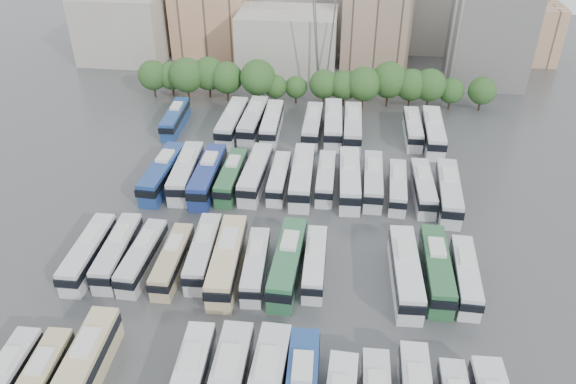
# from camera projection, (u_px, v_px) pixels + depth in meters

# --- Properties ---
(ground) EXTENTS (220.00, 220.00, 0.00)m
(ground) POSITION_uv_depth(u_px,v_px,m) (279.00, 243.00, 69.30)
(ground) COLOR #424447
(ground) RESTS_ON ground
(tree_line) EXTENTS (65.51, 8.03, 8.33)m
(tree_line) POSITION_uv_depth(u_px,v_px,m) (302.00, 81.00, 102.05)
(tree_line) COLOR black
(tree_line) RESTS_ON ground
(city_buildings) EXTENTS (102.00, 35.00, 20.00)m
(city_buildings) POSITION_uv_depth(u_px,v_px,m) (287.00, 15.00, 125.62)
(city_buildings) COLOR #9E998E
(city_buildings) RESTS_ON ground
(apartment_tower) EXTENTS (14.00, 14.00, 26.00)m
(apartment_tower) POSITION_uv_depth(u_px,v_px,m) (494.00, 16.00, 107.23)
(apartment_tower) COLOR silver
(apartment_tower) RESTS_ON ground
(bus_r0_s0) EXTENTS (2.57, 11.25, 3.52)m
(bus_r0_s0) POSITION_uv_depth(u_px,v_px,m) (3.00, 384.00, 49.61)
(bus_r0_s0) COLOR silver
(bus_r0_s0) RESTS_ON ground
(bus_r0_s2) EXTENTS (3.09, 13.03, 4.07)m
(bus_r0_s2) POSITION_uv_depth(u_px,v_px,m) (83.00, 370.00, 50.58)
(bus_r0_s2) COLOR #CCC18C
(bus_r0_s2) RESTS_ON ground
(bus_r0_s5) EXTENTS (3.07, 12.24, 3.81)m
(bus_r0_s5) POSITION_uv_depth(u_px,v_px,m) (189.00, 384.00, 49.48)
(bus_r0_s5) COLOR white
(bus_r0_s5) RESTS_ON ground
(bus_r1_s0) EXTENTS (2.73, 11.87, 3.71)m
(bus_r1_s0) POSITION_uv_depth(u_px,v_px,m) (89.00, 253.00, 64.88)
(bus_r1_s0) COLOR silver
(bus_r1_s0) RESTS_ON ground
(bus_r1_s1) EXTENTS (2.88, 11.68, 3.64)m
(bus_r1_s1) POSITION_uv_depth(u_px,v_px,m) (118.00, 251.00, 65.11)
(bus_r1_s1) COLOR silver
(bus_r1_s1) RESTS_ON ground
(bus_r1_s2) EXTENTS (2.85, 11.22, 3.49)m
(bus_r1_s2) POSITION_uv_depth(u_px,v_px,m) (143.00, 256.00, 64.48)
(bus_r1_s2) COLOR silver
(bus_r1_s2) RESTS_ON ground
(bus_r1_s3) EXTENTS (2.37, 10.85, 3.40)m
(bus_r1_s3) POSITION_uv_depth(u_px,v_px,m) (173.00, 260.00, 63.99)
(bus_r1_s3) COLOR tan
(bus_r1_s3) RESTS_ON ground
(bus_r1_s4) EXTENTS (3.07, 11.76, 3.66)m
(bus_r1_s4) POSITION_uv_depth(u_px,v_px,m) (204.00, 252.00, 65.03)
(bus_r1_s4) COLOR silver
(bus_r1_s4) RESTS_ON ground
(bus_r1_s5) EXTENTS (3.46, 13.35, 4.15)m
(bus_r1_s5) POSITION_uv_depth(u_px,v_px,m) (227.00, 260.00, 63.43)
(bus_r1_s5) COLOR beige
(bus_r1_s5) RESTS_ON ground
(bus_r1_s6) EXTENTS (2.89, 10.92, 3.39)m
(bus_r1_s6) POSITION_uv_depth(u_px,v_px,m) (256.00, 265.00, 63.25)
(bus_r1_s6) COLOR silver
(bus_r1_s6) RESTS_ON ground
(bus_r1_s7) EXTENTS (3.28, 13.07, 4.07)m
(bus_r1_s7) POSITION_uv_depth(u_px,v_px,m) (288.00, 262.00, 63.19)
(bus_r1_s7) COLOR #2E6D44
(bus_r1_s7) RESTS_ON ground
(bus_r1_s8) EXTENTS (2.50, 10.82, 3.38)m
(bus_r1_s8) POSITION_uv_depth(u_px,v_px,m) (315.00, 263.00, 63.62)
(bus_r1_s8) COLOR silver
(bus_r1_s8) RESTS_ON ground
(bus_r1_s11) EXTENTS (3.37, 13.09, 4.07)m
(bus_r1_s11) POSITION_uv_depth(u_px,v_px,m) (405.00, 271.00, 61.84)
(bus_r1_s11) COLOR silver
(bus_r1_s11) RESTS_ON ground
(bus_r1_s12) EXTENTS (2.83, 12.58, 3.94)m
(bus_r1_s12) POSITION_uv_depth(u_px,v_px,m) (436.00, 269.00, 62.34)
(bus_r1_s12) COLOR #2A6239
(bus_r1_s12) RESTS_ON ground
(bus_r1_s13) EXTENTS (2.84, 11.27, 3.51)m
(bus_r1_s13) POSITION_uv_depth(u_px,v_px,m) (465.00, 275.00, 61.71)
(bus_r1_s13) COLOR silver
(bus_r1_s13) RESTS_ON ground
(bus_r2_s1) EXTENTS (3.45, 13.07, 4.06)m
(bus_r2_s1) POSITION_uv_depth(u_px,v_px,m) (163.00, 173.00, 79.59)
(bus_r2_s1) COLOR navy
(bus_r2_s1) RESTS_ON ground
(bus_r2_s2) EXTENTS (3.41, 12.94, 4.02)m
(bus_r2_s2) POSITION_uv_depth(u_px,v_px,m) (186.00, 172.00, 79.81)
(bus_r2_s2) COLOR silver
(bus_r2_s2) RESTS_ON ground
(bus_r2_s3) EXTENTS (2.91, 13.13, 4.12)m
(bus_r2_s3) POSITION_uv_depth(u_px,v_px,m) (208.00, 175.00, 78.95)
(bus_r2_s3) COLOR navy
(bus_r2_s3) RESTS_ON ground
(bus_r2_s4) EXTENTS (2.77, 11.72, 3.66)m
(bus_r2_s4) POSITION_uv_depth(u_px,v_px,m) (232.00, 176.00, 79.16)
(bus_r2_s4) COLOR #2B653A
(bus_r2_s4) RESTS_ON ground
(bus_r2_s5) EXTENTS (3.29, 12.81, 3.99)m
(bus_r2_s5) POSITION_uv_depth(u_px,v_px,m) (256.00, 173.00, 79.50)
(bus_r2_s5) COLOR silver
(bus_r2_s5) RESTS_ON ground
(bus_r2_s6) EXTENTS (2.36, 10.81, 3.39)m
(bus_r2_s6) POSITION_uv_depth(u_px,v_px,m) (279.00, 178.00, 79.12)
(bus_r2_s6) COLOR white
(bus_r2_s6) RESTS_ON ground
(bus_r2_s7) EXTENTS (3.25, 13.46, 4.20)m
(bus_r2_s7) POSITION_uv_depth(u_px,v_px,m) (302.00, 176.00, 78.75)
(bus_r2_s7) COLOR silver
(bus_r2_s7) RESTS_ON ground
(bus_r2_s8) EXTENTS (2.51, 11.18, 3.50)m
(bus_r2_s8) POSITION_uv_depth(u_px,v_px,m) (326.00, 177.00, 79.03)
(bus_r2_s8) COLOR silver
(bus_r2_s8) RESTS_ON ground
(bus_r2_s9) EXTENTS (3.36, 13.18, 4.10)m
(bus_r2_s9) POSITION_uv_depth(u_px,v_px,m) (349.00, 179.00, 78.16)
(bus_r2_s9) COLOR silver
(bus_r2_s9) RESTS_ON ground
(bus_r2_s10) EXTENTS (2.71, 12.03, 3.77)m
(bus_r2_s10) POSITION_uv_depth(u_px,v_px,m) (373.00, 180.00, 78.22)
(bus_r2_s10) COLOR silver
(bus_r2_s10) RESTS_ON ground
(bus_r2_s11) EXTENTS (2.77, 10.90, 3.39)m
(bus_r2_s11) POSITION_uv_depth(u_px,v_px,m) (397.00, 186.00, 77.14)
(bus_r2_s11) COLOR silver
(bus_r2_s11) RESTS_ON ground
(bus_r2_s12) EXTENTS (2.87, 11.51, 3.59)m
(bus_r2_s12) POSITION_uv_depth(u_px,v_px,m) (423.00, 187.00, 76.81)
(bus_r2_s12) COLOR silver
(bus_r2_s12) RESTS_ON ground
(bus_r2_s13) EXTENTS (3.39, 12.90, 4.01)m
(bus_r2_s13) POSITION_uv_depth(u_px,v_px,m) (448.00, 192.00, 75.49)
(bus_r2_s13) COLOR silver
(bus_r2_s13) RESTS_ON ground
(bus_r3_s0) EXTENTS (2.91, 11.63, 3.62)m
(bus_r3_s0) POSITION_uv_depth(u_px,v_px,m) (175.00, 118.00, 95.05)
(bus_r3_s0) COLOR navy
(bus_r3_s0) RESTS_ON ground
(bus_r3_s3) EXTENTS (3.28, 13.47, 4.20)m
(bus_r3_s3) POSITION_uv_depth(u_px,v_px,m) (232.00, 122.00, 93.28)
(bus_r3_s3) COLOR silver
(bus_r3_s3) RESTS_ON ground
(bus_r3_s4) EXTENTS (3.31, 13.34, 4.16)m
(bus_r3_s4) POSITION_uv_depth(u_px,v_px,m) (253.00, 121.00, 93.70)
(bus_r3_s4) COLOR silver
(bus_r3_s4) RESTS_ON ground
(bus_r3_s5) EXTENTS (2.96, 12.47, 3.90)m
(bus_r3_s5) POSITION_uv_depth(u_px,v_px,m) (272.00, 123.00, 93.19)
(bus_r3_s5) COLOR silver
(bus_r3_s5) RESTS_ON ground
(bus_r3_s7) EXTENTS (2.70, 12.25, 3.84)m
(bus_r3_s7) POSITION_uv_depth(u_px,v_px,m) (313.00, 125.00, 92.62)
(bus_r3_s7) COLOR silver
(bus_r3_s7) RESTS_ON ground
(bus_r3_s8) EXTENTS (3.44, 13.39, 4.17)m
(bus_r3_s8) POSITION_uv_depth(u_px,v_px,m) (333.00, 123.00, 92.78)
(bus_r3_s8) COLOR silver
(bus_r3_s8) RESTS_ON ground
(bus_r3_s9) EXTENTS (3.00, 13.05, 4.08)m
(bus_r3_s9) POSITION_uv_depth(u_px,v_px,m) (353.00, 127.00, 91.84)
(bus_r3_s9) COLOR silver
(bus_r3_s9) RESTS_ON ground
(bus_r3_s12) EXTENTS (2.61, 11.41, 3.57)m
(bus_r3_s12) POSITION_uv_depth(u_px,v_px,m) (413.00, 128.00, 91.92)
(bus_r3_s12) COLOR silver
(bus_r3_s12) RESTS_ON ground
(bus_r3_s13) EXTENTS (3.04, 13.23, 4.14)m
(bus_r3_s13) POSITION_uv_depth(u_px,v_px,m) (433.00, 132.00, 90.30)
(bus_r3_s13) COLOR white
(bus_r3_s13) RESTS_ON ground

